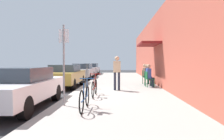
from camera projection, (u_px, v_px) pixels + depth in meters
ground_plane at (72, 95)px, 9.60m from camera, size 60.00×60.00×0.00m
sidewalk_slab at (120, 88)px, 11.53m from camera, size 4.50×32.00×0.12m
building_facade at (164, 48)px, 11.37m from camera, size 1.40×32.00×4.59m
parked_car_0 at (20, 87)px, 6.89m from camera, size 1.80×4.40×1.35m
parked_car_1 at (65, 75)px, 12.65m from camera, size 1.80×4.40×1.37m
parked_car_2 at (82, 71)px, 18.79m from camera, size 1.80×4.40×1.38m
parked_car_3 at (91, 69)px, 24.45m from camera, size 1.80×4.40×1.37m
parking_meter at (87, 74)px, 11.29m from camera, size 0.12×0.10×1.32m
street_sign at (64, 59)px, 6.68m from camera, size 0.32×0.06×2.60m
bicycle_0 at (85, 98)px, 6.11m from camera, size 0.46×1.71×0.90m
bicycle_1 at (94, 87)px, 8.61m from camera, size 0.46×1.71×0.90m
cafe_chair_0 at (149, 78)px, 11.66m from camera, size 0.49×0.49×0.87m
seated_patron_0 at (150, 75)px, 11.66m from camera, size 0.46×0.40×1.29m
cafe_chair_1 at (147, 77)px, 12.44m from camera, size 0.48×0.48×0.87m
seated_patron_1 at (148, 74)px, 12.42m from camera, size 0.45×0.38×1.29m
cafe_chair_2 at (144, 76)px, 13.49m from camera, size 0.48×0.48×0.87m
seated_patron_2 at (145, 73)px, 13.48m from camera, size 0.45×0.39×1.29m
pedestrian_standing at (117, 70)px, 10.32m from camera, size 0.36×0.22×1.70m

